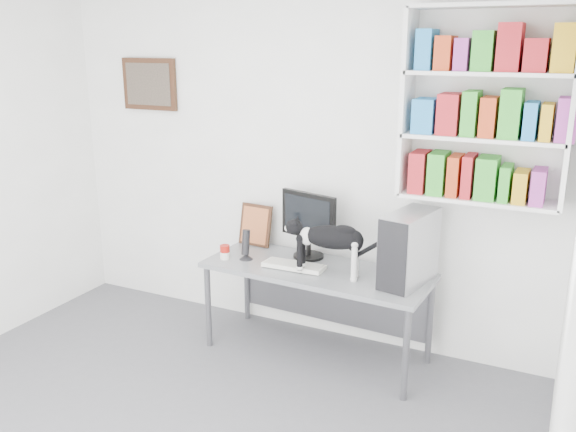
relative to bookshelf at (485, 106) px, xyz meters
The scene contains 11 objects.
room 2.37m from the bookshelf, 127.12° to the right, with size 4.01×4.01×2.70m.
bookshelf is the anchor object (origin of this frame).
wall_art 2.70m from the bookshelf, behind, with size 0.52×0.04×0.42m, color #3F2014.
desk 1.84m from the bookshelf, 167.00° to the right, with size 1.63×0.63×0.68m, color gray.
monitor 1.49m from the bookshelf, behind, with size 0.48×0.23×0.51m, color black.
keyboard 1.68m from the bookshelf, 165.69° to the right, with size 0.44×0.17×0.03m, color silver.
pc_tower 1.02m from the bookshelf, 149.69° to the right, with size 0.22×0.49×0.49m, color #A2A2A6.
speaker 1.92m from the bookshelf, 169.53° to the right, with size 0.10×0.10×0.24m, color black.
leaning_print 1.95m from the bookshelf, behind, with size 0.27×0.11×0.34m, color #3F2014.
soup_can 2.08m from the bookshelf, 168.42° to the right, with size 0.07×0.07×0.11m, color #AE160E.
cat 1.37m from the bookshelf, 158.99° to the right, with size 0.62×0.17×0.38m, color black, non-canonical shape.
Camera 1 is at (1.96, -2.15, 2.24)m, focal length 38.00 mm.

